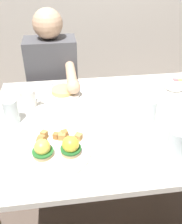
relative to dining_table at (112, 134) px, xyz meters
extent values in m
plane|color=brown|center=(0.00, 0.00, -0.63)|extent=(6.00, 6.00, 0.00)
cube|color=white|center=(0.00, 0.00, 0.09)|extent=(1.20, 0.90, 0.03)
cube|color=#4C6BB7|center=(0.00, -0.40, 0.10)|extent=(1.20, 0.06, 0.00)
cube|color=#4C6BB7|center=(0.00, 0.40, 0.10)|extent=(1.20, 0.06, 0.00)
cube|color=brown|center=(-0.55, 0.40, -0.28)|extent=(0.06, 0.06, 0.71)
cube|color=brown|center=(0.55, 0.40, -0.28)|extent=(0.06, 0.06, 0.71)
cylinder|color=white|center=(-0.28, -0.23, 0.11)|extent=(0.27, 0.27, 0.01)
cylinder|color=tan|center=(-0.34, -0.24, 0.13)|extent=(0.08, 0.08, 0.02)
cylinder|color=#286B2D|center=(-0.34, -0.24, 0.14)|extent=(0.08, 0.08, 0.01)
sphere|color=#F7DB56|center=(-0.34, -0.24, 0.16)|extent=(0.06, 0.06, 0.06)
cylinder|color=tan|center=(-0.23, -0.24, 0.13)|extent=(0.08, 0.08, 0.02)
cylinder|color=#236028|center=(-0.23, -0.24, 0.14)|extent=(0.08, 0.08, 0.01)
sphere|color=yellow|center=(-0.23, -0.24, 0.16)|extent=(0.07, 0.07, 0.07)
cube|color=tan|center=(-0.26, -0.15, 0.13)|extent=(0.04, 0.04, 0.03)
cube|color=#AD7038|center=(-0.28, -0.14, 0.13)|extent=(0.03, 0.03, 0.03)
cube|color=#AD7038|center=(-0.25, -0.13, 0.13)|extent=(0.03, 0.03, 0.03)
cube|color=tan|center=(-0.19, -0.16, 0.13)|extent=(0.04, 0.04, 0.03)
cube|color=#AD7038|center=(-0.35, -0.18, 0.14)|extent=(0.03, 0.03, 0.04)
cube|color=tan|center=(-0.33, -0.14, 0.14)|extent=(0.03, 0.03, 0.04)
cube|color=#B77A42|center=(-0.34, -0.16, 0.14)|extent=(0.03, 0.03, 0.03)
cylinder|color=white|center=(0.42, 0.24, 0.11)|extent=(0.10, 0.10, 0.01)
cylinder|color=white|center=(0.42, 0.24, 0.14)|extent=(0.12, 0.12, 0.04)
cube|color=#F4A85B|center=(0.45, 0.24, 0.15)|extent=(0.03, 0.03, 0.03)
cube|color=#F4DB66|center=(0.42, 0.24, 0.14)|extent=(0.04, 0.04, 0.03)
cube|color=#F4DB66|center=(0.45, 0.24, 0.14)|extent=(0.03, 0.03, 0.02)
cube|color=#EA6B70|center=(0.44, 0.26, 0.14)|extent=(0.03, 0.03, 0.03)
cube|color=#EA6B70|center=(0.42, 0.24, 0.15)|extent=(0.03, 0.03, 0.03)
cylinder|color=white|center=(-0.42, 0.16, 0.15)|extent=(0.08, 0.08, 0.09)
cylinder|color=black|center=(-0.42, 0.16, 0.20)|extent=(0.07, 0.07, 0.01)
torus|color=white|center=(-0.38, 0.16, 0.16)|extent=(0.06, 0.01, 0.06)
cube|color=silver|center=(0.21, 0.16, 0.11)|extent=(0.11, 0.08, 0.00)
cube|color=silver|center=(0.27, 0.12, 0.11)|extent=(0.04, 0.04, 0.00)
cylinder|color=silver|center=(0.18, -0.30, 0.17)|extent=(0.08, 0.08, 0.12)
cylinder|color=silver|center=(0.18, -0.30, 0.14)|extent=(0.07, 0.07, 0.06)
cylinder|color=silver|center=(-0.49, 0.03, 0.17)|extent=(0.07, 0.07, 0.12)
cylinder|color=silver|center=(-0.49, 0.03, 0.15)|extent=(0.06, 0.06, 0.09)
cylinder|color=silver|center=(0.15, -0.06, 0.17)|extent=(0.07, 0.07, 0.12)
cylinder|color=silver|center=(0.15, -0.06, 0.15)|extent=(0.06, 0.06, 0.10)
cylinder|color=white|center=(-0.24, 0.26, 0.11)|extent=(0.20, 0.20, 0.01)
cylinder|color=#DBBC70|center=(-0.24, 0.26, 0.13)|extent=(0.12, 0.12, 0.02)
cylinder|color=#33333D|center=(-0.39, 0.53, -0.41)|extent=(0.11, 0.11, 0.45)
cylinder|color=#33333D|center=(-0.21, 0.53, -0.41)|extent=(0.11, 0.11, 0.45)
cube|color=#4C4C51|center=(-0.30, 0.63, 0.07)|extent=(0.34, 0.20, 0.50)
sphere|color=#DBAD89|center=(-0.30, 0.63, 0.41)|extent=(0.19, 0.19, 0.19)
cylinder|color=#DBAD89|center=(-0.18, 0.38, 0.17)|extent=(0.06, 0.30, 0.06)
sphere|color=#DBAD89|center=(-0.18, 0.23, 0.17)|extent=(0.08, 0.08, 0.08)
camera|label=1|loc=(-0.25, -0.97, 0.80)|focal=39.32mm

